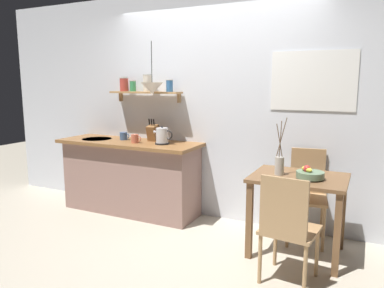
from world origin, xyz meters
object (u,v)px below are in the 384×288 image
twig_vase (279,164)px  dining_table (298,191)px  dining_chair_far (307,190)px  electric_kettle (162,136)px  pendant_lamp (152,88)px  knife_block (153,132)px  fruit_bowl (310,174)px  coffee_mug_spare (135,139)px  dining_chair_near (287,225)px  coffee_mug_by_sink (124,136)px

twig_vase → dining_table: bearing=9.0°
dining_chair_far → electric_kettle: 1.72m
twig_vase → pendant_lamp: bearing=170.0°
pendant_lamp → knife_block: bearing=121.3°
electric_kettle → pendant_lamp: pendant_lamp is taller
fruit_bowl → twig_vase: bearing=171.9°
knife_block → coffee_mug_spare: size_ratio=2.13×
twig_vase → dining_chair_far: bearing=63.5°
dining_chair_near → coffee_mug_spare: size_ratio=6.99×
electric_kettle → dining_chair_far: bearing=4.8°
dining_chair_near → fruit_bowl: bearing=81.9°
dining_table → dining_chair_far: dining_chair_far is taller
twig_vase → coffee_mug_by_sink: twig_vase is taller
dining_table → dining_chair_near: size_ratio=0.94×
fruit_bowl → electric_kettle: 1.77m
knife_block → dining_table: bearing=-12.2°
fruit_bowl → electric_kettle: (-1.73, 0.31, 0.20)m
dining_table → twig_vase: 0.30m
electric_kettle → dining_chair_near: bearing=-27.4°
twig_vase → fruit_bowl: bearing=-8.1°
dining_table → twig_vase: size_ratio=1.57×
knife_block → coffee_mug_spare: bearing=-118.5°
coffee_mug_by_sink → coffee_mug_spare: coffee_mug_spare is taller
twig_vase → coffee_mug_by_sink: bearing=170.3°
pendant_lamp → electric_kettle: bearing=-1.5°
electric_kettle → pendant_lamp: bearing=178.5°
dining_chair_near → coffee_mug_by_sink: 2.49m
fruit_bowl → pendant_lamp: size_ratio=0.41×
coffee_mug_by_sink → knife_block: bearing=11.3°
dining_table → twig_vase: twig_vase is taller
twig_vase → electric_kettle: bearing=169.3°
dining_table → electric_kettle: size_ratio=3.46×
dining_chair_far → twig_vase: 0.57m
dining_chair_near → coffee_mug_by_sink: bearing=157.7°
dining_table → fruit_bowl: size_ratio=3.48×
fruit_bowl → coffee_mug_spare: coffee_mug_spare is taller
dining_chair_near → fruit_bowl: dining_chair_near is taller
electric_kettle → knife_block: size_ratio=0.89×
twig_vase → knife_block: (-1.67, 0.43, 0.16)m
dining_chair_near → coffee_mug_spare: (-1.99, 0.79, 0.46)m
dining_chair_near → electric_kettle: bearing=152.6°
dining_chair_far → knife_block: knife_block is taller
dining_chair_far → coffee_mug_by_sink: (-2.26, -0.06, 0.44)m
electric_kettle → dining_table: bearing=-8.6°
fruit_bowl → coffee_mug_by_sink: size_ratio=1.83×
knife_block → coffee_mug_spare: knife_block is taller
dining_chair_far → fruit_bowl: bearing=-79.8°
electric_kettle → twig_vase: bearing=-10.7°
knife_block → pendant_lamp: (0.09, -0.15, 0.55)m
fruit_bowl → pendant_lamp: bearing=170.3°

